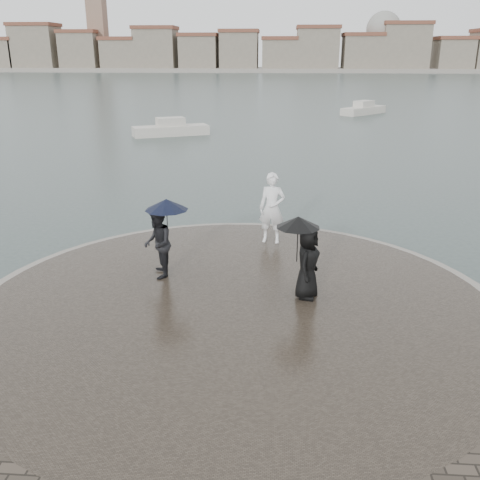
{
  "coord_description": "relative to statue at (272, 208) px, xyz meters",
  "views": [
    {
      "loc": [
        0.94,
        -7.58,
        5.84
      ],
      "look_at": [
        0.0,
        4.8,
        1.45
      ],
      "focal_mm": 40.0,
      "sensor_mm": 36.0,
      "label": 1
    }
  ],
  "objects": [
    {
      "name": "kerb_ring",
      "position": [
        -0.73,
        -4.3,
        -1.26
      ],
      "size": [
        12.5,
        12.5,
        0.32
      ],
      "primitive_type": "cylinder",
      "color": "gray",
      "rests_on": "ground"
    },
    {
      "name": "visitor_right",
      "position": [
        0.84,
        -3.8,
        0.04
      ],
      "size": [
        1.15,
        1.1,
        1.95
      ],
      "color": "black",
      "rests_on": "quay_tip"
    },
    {
      "name": "quay_tip",
      "position": [
        -0.73,
        -4.3,
        -1.24
      ],
      "size": [
        11.9,
        11.9,
        0.36
      ],
      "primitive_type": "cylinder",
      "color": "#2D261E",
      "rests_on": "ground"
    },
    {
      "name": "boats",
      "position": [
        8.98,
        30.71,
        -1.05
      ],
      "size": [
        39.5,
        19.87,
        1.5
      ],
      "color": "beige",
      "rests_on": "ground"
    },
    {
      "name": "statue",
      "position": [
        0.0,
        0.0,
        0.0
      ],
      "size": [
        0.84,
        0.61,
        2.13
      ],
      "primitive_type": "imported",
      "rotation": [
        0.0,
        0.0,
        -0.14
      ],
      "color": "white",
      "rests_on": "quay_tip"
    },
    {
      "name": "far_skyline",
      "position": [
        -7.03,
        152.91,
        4.19
      ],
      "size": [
        260.0,
        20.0,
        37.0
      ],
      "color": "gray",
      "rests_on": "ground"
    },
    {
      "name": "visitor_left",
      "position": [
        -2.77,
        -2.86,
        0.07
      ],
      "size": [
        1.22,
        1.14,
        2.04
      ],
      "color": "black",
      "rests_on": "quay_tip"
    },
    {
      "name": "ground",
      "position": [
        -0.73,
        -7.8,
        -1.42
      ],
      "size": [
        400.0,
        400.0,
        0.0
      ],
      "primitive_type": "plane",
      "color": "#2B3835",
      "rests_on": "ground"
    }
  ]
}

